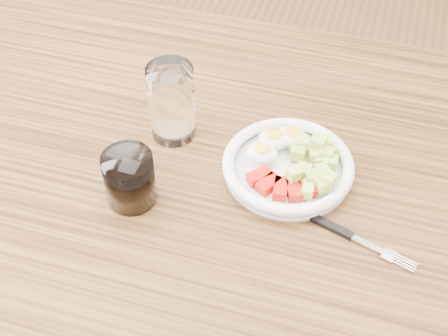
# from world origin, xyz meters

# --- Properties ---
(dining_table) EXTENTS (1.50, 0.90, 0.77)m
(dining_table) POSITION_xyz_m (0.00, 0.00, 0.67)
(dining_table) COLOR brown
(dining_table) RESTS_ON ground
(bowl) EXTENTS (0.20, 0.20, 0.05)m
(bowl) POSITION_xyz_m (0.08, 0.06, 0.79)
(bowl) COLOR white
(bowl) RESTS_ON dining_table
(fork) EXTENTS (0.18, 0.07, 0.01)m
(fork) POSITION_xyz_m (0.18, -0.04, 0.77)
(fork) COLOR black
(fork) RESTS_ON dining_table
(water_glass) EXTENTS (0.07, 0.07, 0.13)m
(water_glass) POSITION_xyz_m (-0.12, 0.09, 0.84)
(water_glass) COLOR white
(water_glass) RESTS_ON dining_table
(coffee_glass) EXTENTS (0.08, 0.08, 0.09)m
(coffee_glass) POSITION_xyz_m (-0.13, -0.06, 0.81)
(coffee_glass) COLOR white
(coffee_glass) RESTS_ON dining_table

